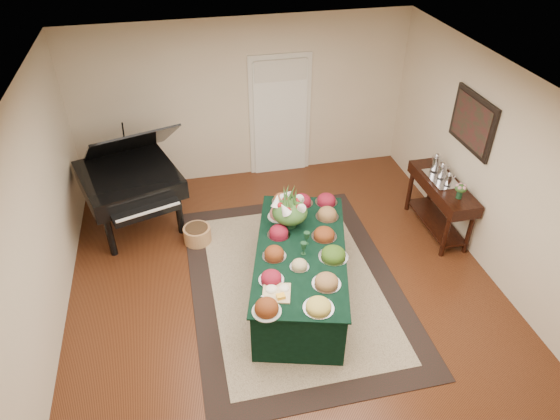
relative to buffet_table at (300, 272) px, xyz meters
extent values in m
plane|color=black|center=(-0.16, 0.14, -0.38)|extent=(6.00, 6.00, 0.00)
cube|color=black|center=(-0.02, 0.21, -0.37)|extent=(2.68, 3.75, 0.01)
cube|color=beige|center=(-0.02, 0.21, -0.36)|extent=(2.14, 3.22, 0.01)
cube|color=silver|center=(0.44, 3.12, 0.67)|extent=(1.05, 0.04, 2.10)
cube|color=white|center=(0.44, 3.10, 0.62)|extent=(0.90, 0.06, 2.00)
cube|color=black|center=(0.00, 0.00, -0.01)|extent=(1.58, 2.42, 0.73)
cube|color=black|center=(0.00, 0.00, 0.36)|extent=(1.66, 2.49, 0.02)
cylinder|color=silver|center=(0.13, -0.64, 0.38)|extent=(0.33, 0.33, 0.01)
ellipsoid|color=olive|center=(0.13, -0.64, 0.42)|extent=(0.27, 0.27, 0.08)
cylinder|color=silver|center=(0.59, 0.90, 0.38)|extent=(0.31, 0.31, 0.01)
ellipsoid|color=maroon|center=(0.59, 0.90, 0.42)|extent=(0.25, 0.25, 0.09)
cylinder|color=silver|center=(0.50, 0.57, 0.38)|extent=(0.31, 0.31, 0.01)
ellipsoid|color=olive|center=(0.50, 0.57, 0.43)|extent=(0.25, 0.25, 0.10)
cylinder|color=silver|center=(-0.10, -0.30, 0.38)|extent=(0.23, 0.23, 0.01)
ellipsoid|color=#C9B97D|center=(-0.10, -0.30, 0.42)|extent=(0.19, 0.19, 0.07)
cylinder|color=silver|center=(0.26, 0.95, 0.38)|extent=(0.31, 0.31, 0.01)
ellipsoid|color=maroon|center=(0.26, 0.95, 0.43)|extent=(0.25, 0.25, 0.09)
cylinder|color=silver|center=(0.34, -0.22, 0.38)|extent=(0.36, 0.36, 0.01)
ellipsoid|color=#385F18|center=(0.34, -0.22, 0.43)|extent=(0.29, 0.29, 0.09)
cylinder|color=silver|center=(-0.60, -0.90, 0.38)|extent=(0.31, 0.31, 0.01)
ellipsoid|color=maroon|center=(-0.60, -0.90, 0.44)|extent=(0.26, 0.26, 0.11)
cylinder|color=silver|center=(0.00, 1.05, 0.38)|extent=(0.27, 0.27, 0.01)
ellipsoid|color=#B05D33|center=(0.00, 1.05, 0.42)|extent=(0.22, 0.22, 0.09)
cylinder|color=silver|center=(-0.34, -0.05, 0.38)|extent=(0.29, 0.29, 0.01)
ellipsoid|color=maroon|center=(-0.34, -0.05, 0.43)|extent=(0.24, 0.24, 0.09)
cylinder|color=silver|center=(-0.46, -0.44, 0.38)|extent=(0.29, 0.29, 0.01)
ellipsoid|color=maroon|center=(-0.46, -0.44, 0.42)|extent=(0.24, 0.24, 0.08)
cylinder|color=silver|center=(-0.06, -0.97, 0.38)|extent=(0.33, 0.33, 0.01)
ellipsoid|color=#D8BF4D|center=(-0.06, -0.97, 0.42)|extent=(0.27, 0.27, 0.07)
cylinder|color=silver|center=(0.35, 0.18, 0.38)|extent=(0.32, 0.32, 0.01)
ellipsoid|color=maroon|center=(0.35, 0.18, 0.42)|extent=(0.26, 0.26, 0.08)
cylinder|color=silver|center=(-0.20, 0.33, 0.38)|extent=(0.29, 0.29, 0.01)
ellipsoid|color=maroon|center=(-0.20, 0.33, 0.43)|extent=(0.24, 0.24, 0.09)
cylinder|color=silver|center=(-0.11, 0.71, 0.38)|extent=(0.30, 0.30, 0.01)
ellipsoid|color=#DE726F|center=(-0.11, 0.71, 0.44)|extent=(0.25, 0.25, 0.12)
cube|color=tan|center=(-0.45, -0.66, 0.38)|extent=(0.37, 0.37, 0.02)
ellipsoid|color=#F2EDCC|center=(-0.49, -0.61, 0.43)|extent=(0.14, 0.14, 0.08)
ellipsoid|color=#F2EDCC|center=(-0.35, -0.62, 0.42)|extent=(0.12, 0.12, 0.07)
cube|color=yellow|center=(-0.42, -0.75, 0.41)|extent=(0.10, 0.08, 0.05)
cylinder|color=#16371F|center=(-0.02, 0.50, 0.46)|extent=(0.18, 0.18, 0.18)
ellipsoid|color=#2F5723|center=(-0.02, 0.50, 0.58)|extent=(0.45, 0.45, 0.29)
cylinder|color=black|center=(-2.38, 1.35, -0.05)|extent=(0.10, 0.10, 0.65)
cylinder|color=black|center=(-1.41, 1.65, -0.05)|extent=(0.10, 0.10, 0.65)
cylinder|color=black|center=(-2.24, 2.60, -0.05)|extent=(0.10, 0.10, 0.65)
cube|color=black|center=(-2.06, 2.03, 0.41)|extent=(1.66, 1.72, 0.28)
cube|color=black|center=(-1.82, 1.28, 0.32)|extent=(0.95, 0.49, 0.10)
cube|color=black|center=(-1.96, 2.22, 0.90)|extent=(1.49, 1.34, 0.72)
cylinder|color=#A97344|center=(-1.19, 1.36, -0.25)|extent=(0.40, 0.40, 0.25)
cylinder|color=black|center=(2.15, 0.30, -0.05)|extent=(0.07, 0.07, 0.66)
cylinder|color=black|center=(2.51, 0.30, -0.05)|extent=(0.07, 0.07, 0.66)
cylinder|color=black|center=(2.15, 1.46, -0.05)|extent=(0.07, 0.07, 0.66)
cylinder|color=black|center=(2.51, 1.46, -0.05)|extent=(0.07, 0.07, 0.66)
cube|color=black|center=(2.33, 0.88, 0.37)|extent=(0.45, 1.37, 0.18)
cube|color=black|center=(2.33, 0.88, -0.23)|extent=(0.38, 1.21, 0.03)
cube|color=silver|center=(2.33, 0.97, 0.47)|extent=(0.34, 0.58, 0.02)
cylinder|color=#16371F|center=(2.33, 0.47, 0.52)|extent=(0.08, 0.08, 0.12)
ellipsoid|color=pink|center=(2.33, 0.47, 0.63)|extent=(0.17, 0.17, 0.12)
cube|color=black|center=(2.56, 0.88, 1.37)|extent=(0.04, 0.95, 0.75)
cube|color=#50151C|center=(2.53, 0.88, 1.37)|extent=(0.01, 0.82, 0.62)
camera|label=1|loc=(-1.26, -4.46, 4.27)|focal=32.00mm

